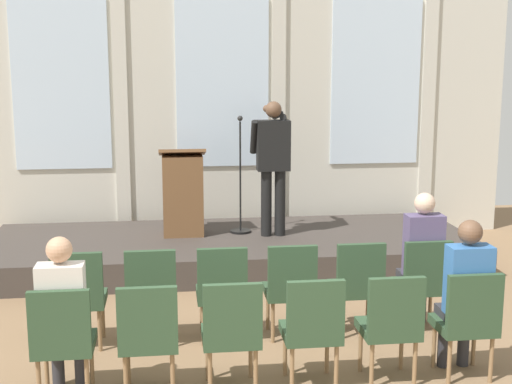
{
  "coord_description": "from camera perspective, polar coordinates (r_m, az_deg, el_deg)",
  "views": [
    {
      "loc": [
        -0.79,
        -4.64,
        2.64
      ],
      "look_at": [
        0.16,
        3.05,
        1.18
      ],
      "focal_mm": 49.88,
      "sensor_mm": 36.0,
      "label": 1
    }
  ],
  "objects": [
    {
      "name": "chair_r1_c4",
      "position": [
        5.97,
        10.79,
        -10.16
      ],
      "size": [
        0.46,
        0.44,
        0.94
      ],
      "color": "olive",
      "rests_on": "ground"
    },
    {
      "name": "rear_partition",
      "position": [
        10.4,
        -2.5,
        6.81
      ],
      "size": [
        8.49,
        0.14,
        3.8
      ],
      "color": "beige",
      "rests_on": "ground"
    },
    {
      "name": "stage_platform",
      "position": [
        9.32,
        -1.96,
        -4.66
      ],
      "size": [
        6.23,
        2.2,
        0.35
      ],
      "primitive_type": "cube",
      "color": "#3F3833",
      "rests_on": "ground"
    },
    {
      "name": "audience_r0_c5",
      "position": [
        7.12,
        13.12,
        -4.9
      ],
      "size": [
        0.36,
        0.39,
        1.38
      ],
      "color": "#2D2D33",
      "rests_on": "ground"
    },
    {
      "name": "audience_r1_c5",
      "position": [
        6.19,
        16.44,
        -7.55
      ],
      "size": [
        0.36,
        0.39,
        1.35
      ],
      "color": "#2D2D33",
      "rests_on": "ground"
    },
    {
      "name": "chair_r1_c0",
      "position": [
        5.76,
        -15.24,
        -11.12
      ],
      "size": [
        0.46,
        0.44,
        0.94
      ],
      "color": "olive",
      "rests_on": "ground"
    },
    {
      "name": "chair_r0_c4",
      "position": [
        6.91,
        8.14,
        -7.15
      ],
      "size": [
        0.46,
        0.44,
        0.94
      ],
      "color": "olive",
      "rests_on": "ground"
    },
    {
      "name": "chair_r0_c0",
      "position": [
        6.74,
        -14.0,
        -7.84
      ],
      "size": [
        0.46,
        0.44,
        0.94
      ],
      "color": "olive",
      "rests_on": "ground"
    },
    {
      "name": "mic_stand",
      "position": [
        9.44,
        -1.26,
        -1.25
      ],
      "size": [
        0.28,
        0.28,
        1.56
      ],
      "color": "black",
      "rests_on": "stage_platform"
    },
    {
      "name": "chair_r0_c5",
      "position": [
        7.11,
        13.26,
        -6.83
      ],
      "size": [
        0.46,
        0.44,
        0.94
      ],
      "color": "olive",
      "rests_on": "ground"
    },
    {
      "name": "chair_r0_c1",
      "position": [
        6.69,
        -8.4,
        -7.77
      ],
      "size": [
        0.46,
        0.44,
        0.94
      ],
      "color": "olive",
      "rests_on": "ground"
    },
    {
      "name": "chair_r1_c3",
      "position": [
        5.81,
        4.56,
        -10.59
      ],
      "size": [
        0.46,
        0.44,
        0.94
      ],
      "color": "olive",
      "rests_on": "ground"
    },
    {
      "name": "chair_r0_c2",
      "position": [
        6.7,
        -2.78,
        -7.63
      ],
      "size": [
        0.46,
        0.44,
        0.94
      ],
      "color": "olive",
      "rests_on": "ground"
    },
    {
      "name": "audience_r1_c0",
      "position": [
        5.77,
        -15.22,
        -9.03
      ],
      "size": [
        0.36,
        0.39,
        1.31
      ],
      "color": "#2D2D33",
      "rests_on": "ground"
    },
    {
      "name": "chair_r1_c1",
      "position": [
        5.7,
        -8.63,
        -11.08
      ],
      "size": [
        0.46,
        0.44,
        0.94
      ],
      "color": "olive",
      "rests_on": "ground"
    },
    {
      "name": "lectern",
      "position": [
        9.32,
        -5.89,
        -0.09
      ],
      "size": [
        0.6,
        0.48,
        1.16
      ],
      "color": "brown",
      "rests_on": "stage_platform"
    },
    {
      "name": "chair_r1_c5",
      "position": [
        6.19,
        16.63,
        -9.65
      ],
      "size": [
        0.46,
        0.44,
        0.94
      ],
      "color": "olive",
      "rests_on": "ground"
    },
    {
      "name": "chair_r0_c3",
      "position": [
        6.78,
        2.77,
        -7.42
      ],
      "size": [
        0.46,
        0.44,
        0.94
      ],
      "color": "olive",
      "rests_on": "ground"
    },
    {
      "name": "speaker",
      "position": [
        9.17,
        1.37,
        2.73
      ],
      "size": [
        0.51,
        0.69,
        1.75
      ],
      "color": "black",
      "rests_on": "stage_platform"
    },
    {
      "name": "chair_r1_c2",
      "position": [
        5.72,
        -1.97,
        -10.9
      ],
      "size": [
        0.46,
        0.44,
        0.94
      ],
      "color": "olive",
      "rests_on": "ground"
    }
  ]
}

